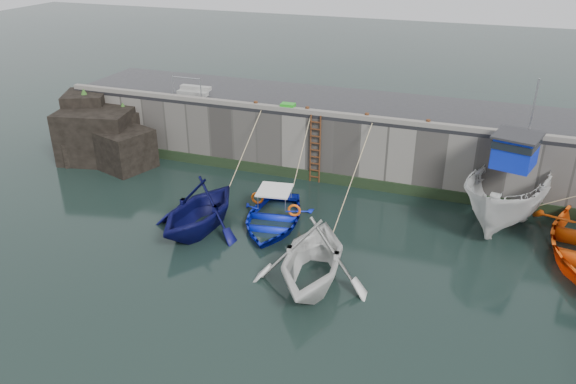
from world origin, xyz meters
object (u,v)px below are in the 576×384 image
(ladder, at_px, (315,149))
(bollard_e, at_px, (509,132))
(bollard_c, at_px, (367,116))
(boat_far_white, at_px, (511,191))
(boat_near_blue, at_px, (272,223))
(bollard_a, at_px, (256,104))
(fish_crate, at_px, (288,107))
(boat_near_white, at_px, (200,229))
(bollard_d, at_px, (428,123))
(bollard_b, at_px, (307,110))
(boat_near_blacktrim, at_px, (312,281))

(ladder, xyz_separation_m, bollard_e, (8.00, 0.34, 1.71))
(ladder, relative_size, bollard_c, 11.43)
(boat_far_white, distance_m, bollard_c, 6.63)
(boat_near_blue, bearing_deg, bollard_c, 52.64)
(boat_far_white, bearing_deg, bollard_e, 126.84)
(bollard_a, distance_m, bollard_e, 11.00)
(fish_crate, bearing_deg, boat_near_white, -104.71)
(bollard_d, height_order, bollard_e, same)
(bollard_e, bearing_deg, bollard_b, 180.00)
(fish_crate, relative_size, bollard_a, 2.24)
(ladder, height_order, bollard_d, bollard_d)
(boat_far_white, height_order, bollard_c, boat_far_white)
(ladder, distance_m, bollard_a, 3.47)
(fish_crate, relative_size, bollard_c, 2.24)
(boat_near_blacktrim, distance_m, bollard_b, 9.14)
(boat_far_white, xyz_separation_m, fish_crate, (-9.84, 1.05, 2.15))
(fish_crate, bearing_deg, boat_near_blacktrim, -66.71)
(ladder, distance_m, boat_near_white, 6.64)
(boat_far_white, bearing_deg, bollard_c, -174.17)
(boat_far_white, bearing_deg, bollard_d, 179.45)
(bollard_d, bearing_deg, ladder, -176.00)
(bollard_d, bearing_deg, boat_near_blue, -137.63)
(boat_near_blue, bearing_deg, fish_crate, 93.91)
(boat_near_blue, distance_m, boat_far_white, 9.60)
(bollard_a, distance_m, bollard_d, 7.80)
(boat_near_blacktrim, distance_m, bollard_e, 10.36)
(boat_near_blacktrim, relative_size, bollard_b, 17.11)
(ladder, distance_m, bollard_b, 1.81)
(boat_far_white, relative_size, bollard_b, 27.61)
(bollard_a, bearing_deg, boat_near_white, -88.60)
(bollard_a, height_order, bollard_c, same)
(boat_near_white, xyz_separation_m, bollard_a, (-0.15, 6.12, 3.30))
(boat_near_blacktrim, relative_size, bollard_c, 17.11)
(fish_crate, distance_m, bollard_b, 0.94)
(boat_near_blue, xyz_separation_m, boat_near_blacktrim, (2.72, -3.32, 0.00))
(boat_near_white, distance_m, boat_far_white, 12.42)
(ladder, relative_size, boat_near_blacktrim, 0.67)
(bollard_c, bearing_deg, fish_crate, 179.21)
(bollard_a, relative_size, bollard_b, 1.00)
(boat_near_blacktrim, height_order, bollard_a, bollard_a)
(boat_far_white, height_order, bollard_d, boat_far_white)
(boat_near_white, relative_size, bollard_a, 16.19)
(bollard_b, bearing_deg, boat_near_white, -111.00)
(boat_far_white, height_order, fish_crate, boat_far_white)
(boat_near_white, relative_size, boat_near_blacktrim, 0.95)
(boat_near_white, xyz_separation_m, fish_crate, (1.41, 6.17, 3.32))
(boat_near_blacktrim, height_order, bollard_b, bollard_b)
(bollard_c, relative_size, bollard_d, 1.00)
(boat_near_blue, bearing_deg, bollard_b, 82.81)
(boat_far_white, xyz_separation_m, bollard_c, (-6.20, 1.00, 2.12))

